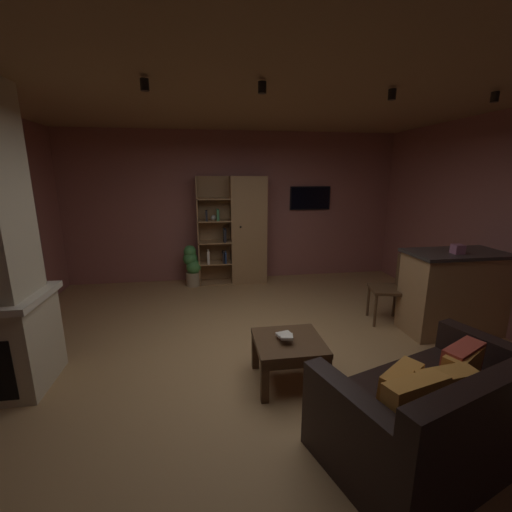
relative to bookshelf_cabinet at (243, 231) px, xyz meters
The scene contains 19 objects.
floor 2.88m from the bookshelf_cabinet, 92.53° to the right, with size 6.10×5.91×0.02m, color #A37A4C.
wall_back 0.50m from the bookshelf_cabinet, 113.66° to the left, with size 6.22×0.06×2.73m, color #8E544C.
ceiling 3.24m from the bookshelf_cabinet, 92.53° to the right, with size 6.10×5.91×0.02m, color #8E6B47.
window_pane_back 0.55m from the bookshelf_cabinet, 152.26° to the left, with size 0.56×0.01×0.79m, color white.
bookshelf_cabinet is the anchor object (origin of this frame).
kitchen_bar_counter 3.52m from the bookshelf_cabinet, 44.74° to the right, with size 1.47×0.63×1.05m.
tissue_box 3.41m from the bookshelf_cabinet, 48.41° to the right, with size 0.12×0.12×0.11m, color #995972.
leather_couch 4.32m from the bookshelf_cabinet, 77.93° to the right, with size 1.83×1.38×0.84m.
coffee_table 3.25m from the bookshelf_cabinet, 88.88° to the right, with size 0.64×0.63×0.43m.
table_book_0 3.16m from the bookshelf_cabinet, 89.45° to the right, with size 0.11×0.10×0.03m, color #B22D2D.
table_book_1 3.18m from the bookshelf_cabinet, 89.64° to the right, with size 0.14×0.09×0.03m, color beige.
table_book_2 3.28m from the bookshelf_cabinet, 89.56° to the right, with size 0.12×0.11×0.03m, color beige.
dining_chair 2.77m from the bookshelf_cabinet, 49.54° to the right, with size 0.50×0.50×0.92m.
potted_floor_plant 1.11m from the bookshelf_cabinet, behind, with size 0.32×0.29×0.74m.
wall_mounted_tv 1.44m from the bookshelf_cabinet, ahead, with size 0.78×0.06×0.44m.
track_light_spot_1 3.61m from the bookshelf_cabinet, 110.64° to the right, with size 0.07×0.07×0.09m, color black.
track_light_spot_2 3.49m from the bookshelf_cabinet, 93.39° to the right, with size 0.07×0.07×0.09m, color black.
track_light_spot_3 3.57m from the bookshelf_cabinet, 71.20° to the right, with size 0.07×0.07×0.09m, color black.
track_light_spot_4 4.01m from the bookshelf_cabinet, 56.46° to the right, with size 0.07×0.07×0.09m, color black.
Camera 1 is at (-0.56, -3.28, 1.96)m, focal length 23.40 mm.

